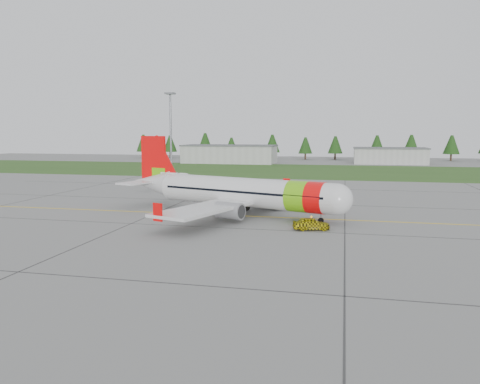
# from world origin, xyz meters

# --- Properties ---
(ground) EXTENTS (320.00, 320.00, 0.00)m
(ground) POSITION_xyz_m (0.00, 0.00, 0.00)
(ground) COLOR gray
(ground) RESTS_ON ground
(aircraft) EXTENTS (32.90, 31.21, 10.32)m
(aircraft) POSITION_xyz_m (-3.75, 9.21, 2.98)
(aircraft) COLOR silver
(aircraft) RESTS_ON ground
(follow_me_car) EXTENTS (1.76, 1.95, 4.13)m
(follow_me_car) POSITION_xyz_m (6.32, 1.04, 2.06)
(follow_me_car) COLOR #FEEC0E
(follow_me_car) RESTS_ON ground
(service_van) EXTENTS (1.87, 1.82, 4.24)m
(service_van) POSITION_xyz_m (-27.20, 51.94, 2.12)
(service_van) COLOR white
(service_van) RESTS_ON ground
(grass_strip) EXTENTS (320.00, 50.00, 0.03)m
(grass_strip) POSITION_xyz_m (0.00, 82.00, 0.01)
(grass_strip) COLOR #30561E
(grass_strip) RESTS_ON ground
(taxi_guideline) EXTENTS (120.00, 0.25, 0.02)m
(taxi_guideline) POSITION_xyz_m (0.00, 8.00, 0.01)
(taxi_guideline) COLOR gold
(taxi_guideline) RESTS_ON ground
(hangar_west) EXTENTS (32.00, 14.00, 6.00)m
(hangar_west) POSITION_xyz_m (-30.00, 110.00, 3.00)
(hangar_west) COLOR #A8A8A3
(hangar_west) RESTS_ON ground
(hangar_east) EXTENTS (24.00, 12.00, 5.20)m
(hangar_east) POSITION_xyz_m (25.00, 118.00, 2.60)
(hangar_east) COLOR #A8A8A3
(hangar_east) RESTS_ON ground
(floodlight_mast) EXTENTS (0.50, 0.50, 20.00)m
(floodlight_mast) POSITION_xyz_m (-32.00, 58.00, 10.00)
(floodlight_mast) COLOR slate
(floodlight_mast) RESTS_ON ground
(treeline) EXTENTS (160.00, 8.00, 10.00)m
(treeline) POSITION_xyz_m (0.00, 138.00, 5.00)
(treeline) COLOR #1C3F14
(treeline) RESTS_ON ground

